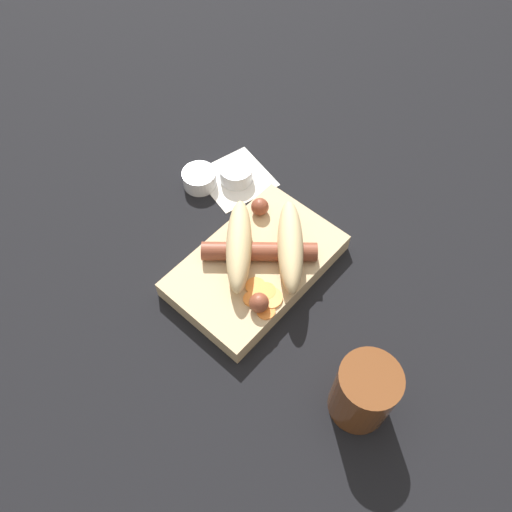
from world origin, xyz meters
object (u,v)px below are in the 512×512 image
bread_roll (265,245)px  condiment_cup_near (236,174)px  condiment_cup_far (200,179)px  sausage (259,252)px  drink_glass (364,392)px  food_tray (256,266)px

bread_roll → condiment_cup_near: 0.19m
bread_roll → condiment_cup_near: (-0.10, -0.15, -0.04)m
condiment_cup_near → condiment_cup_far: 0.06m
sausage → drink_glass: bearing=72.6°
bread_roll → drink_glass: size_ratio=1.86×
bread_roll → sausage: bearing=-29.8°
food_tray → condiment_cup_near: 0.19m
bread_roll → sausage: size_ratio=1.24×
condiment_cup_far → sausage: bearing=72.5°
condiment_cup_far → condiment_cup_near: bearing=142.0°
sausage → condiment_cup_near: 0.18m
bread_roll → condiment_cup_near: bearing=-123.8°
sausage → condiment_cup_far: size_ratio=2.71×
food_tray → sausage: (-0.01, 0.00, 0.03)m
sausage → condiment_cup_far: 0.20m
food_tray → sausage: bearing=177.3°
food_tray → condiment_cup_far: (-0.07, -0.18, -0.00)m
condiment_cup_near → drink_glass: drink_glass is taller
food_tray → bread_roll: 0.04m
sausage → drink_glass: size_ratio=1.49×
food_tray → sausage: sausage is taller
condiment_cup_near → condiment_cup_far: size_ratio=1.00×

